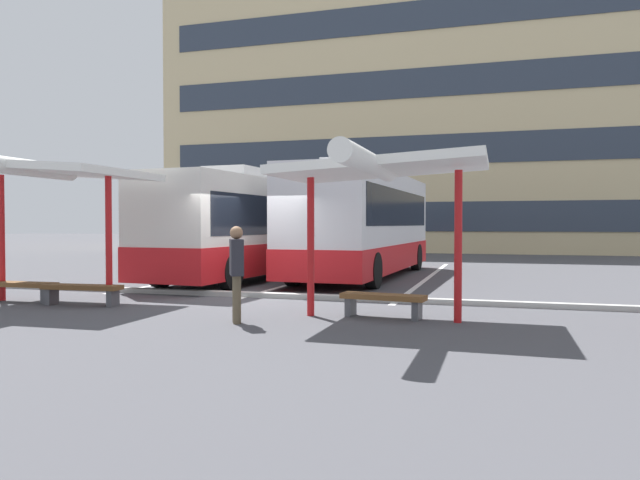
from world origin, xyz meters
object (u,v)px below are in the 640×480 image
(coach_bus_1, at_px, (364,225))
(bench_4, at_px, (383,300))
(waiting_shelter_1, at_px, (44,172))
(waiting_shelter_2, at_px, (379,171))
(bench_2, at_px, (18,287))
(coach_bus_0, at_px, (260,229))
(bench_3, at_px, (82,290))
(waiting_passenger_1, at_px, (237,267))

(coach_bus_1, relative_size, bench_4, 6.24)
(waiting_shelter_1, relative_size, waiting_shelter_2, 1.09)
(coach_bus_1, bearing_deg, bench_2, -125.66)
(coach_bus_0, relative_size, waiting_shelter_2, 2.60)
(coach_bus_0, xyz_separation_m, bench_3, (-1.00, -7.67, -1.26))
(bench_3, height_order, waiting_passenger_1, waiting_passenger_1)
(waiting_shelter_1, bearing_deg, waiting_shelter_2, -1.06)
(coach_bus_0, height_order, waiting_shelter_1, coach_bus_0)
(bench_2, bearing_deg, bench_3, -3.09)
(bench_3, bearing_deg, coach_bus_1, 63.39)
(bench_2, bearing_deg, coach_bus_1, 54.34)
(bench_3, xyz_separation_m, waiting_shelter_2, (6.58, -0.21, 2.39))
(waiting_shelter_1, bearing_deg, bench_2, 169.27)
(bench_4, bearing_deg, waiting_shelter_1, -178.00)
(waiting_shelter_2, bearing_deg, waiting_passenger_1, -158.40)
(waiting_shelter_1, distance_m, bench_4, 7.92)
(coach_bus_0, bearing_deg, bench_4, -53.26)
(bench_3, height_order, bench_4, same)
(waiting_shelter_2, bearing_deg, bench_4, 90.00)
(waiting_shelter_2, bearing_deg, bench_2, 177.89)
(waiting_passenger_1, bearing_deg, coach_bus_1, 89.23)
(bench_2, bearing_deg, bench_4, 0.62)
(waiting_shelter_1, distance_m, bench_2, 2.72)
(bench_4, relative_size, waiting_passenger_1, 0.95)
(bench_4, height_order, waiting_passenger_1, waiting_passenger_1)
(waiting_shelter_1, bearing_deg, bench_3, 4.66)
(waiting_passenger_1, bearing_deg, bench_2, 168.19)
(coach_bus_0, relative_size, waiting_passenger_1, 6.58)
(coach_bus_1, bearing_deg, bench_4, -75.06)
(coach_bus_1, xyz_separation_m, waiting_shelter_2, (2.25, -8.85, 0.99))
(coach_bus_0, relative_size, coach_bus_1, 1.10)
(waiting_shelter_1, bearing_deg, coach_bus_0, 76.22)
(coach_bus_1, distance_m, waiting_shelter_1, 10.22)
(waiting_passenger_1, bearing_deg, coach_bus_0, 109.92)
(coach_bus_1, distance_m, waiting_shelter_2, 9.18)
(bench_3, bearing_deg, bench_2, 176.91)
(coach_bus_1, bearing_deg, waiting_passenger_1, -90.77)
(waiting_shelter_1, height_order, waiting_passenger_1, waiting_shelter_1)
(waiting_passenger_1, bearing_deg, bench_3, 164.59)
(bench_3, bearing_deg, waiting_shelter_1, -175.34)
(coach_bus_0, relative_size, bench_2, 6.01)
(coach_bus_0, height_order, waiting_shelter_2, coach_bus_0)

